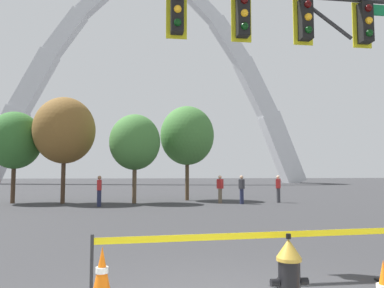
# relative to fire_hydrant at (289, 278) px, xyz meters

# --- Properties ---
(fire_hydrant) EXTENTS (0.46, 0.48, 0.99)m
(fire_hydrant) POSITION_rel_fire_hydrant_xyz_m (0.00, 0.00, 0.00)
(fire_hydrant) COLOR black
(fire_hydrant) RESTS_ON ground
(caution_tape_barrier) EXTENTS (5.42, 0.42, 1.01)m
(caution_tape_barrier) POSITION_rel_fire_hydrant_xyz_m (0.37, 0.31, 0.23)
(caution_tape_barrier) COLOR #232326
(caution_tape_barrier) RESTS_ON ground
(traffic_cone_curb_edge) EXTENTS (0.36, 0.36, 0.73)m
(traffic_cone_curb_edge) POSITION_rel_fire_hydrant_xyz_m (-2.28, 0.88, -0.11)
(traffic_cone_curb_edge) COLOR black
(traffic_cone_curb_edge) RESTS_ON ground
(traffic_signal_gantry) EXTENTS (7.82, 0.44, 6.00)m
(traffic_signal_gantry) POSITION_rel_fire_hydrant_xyz_m (2.15, 3.03, 3.94)
(traffic_signal_gantry) COLOR #232326
(traffic_signal_gantry) RESTS_ON ground
(monument_arch) EXTENTS (55.27, 3.27, 37.85)m
(monument_arch) POSITION_rel_fire_hydrant_xyz_m (-0.62, 59.07, 16.31)
(monument_arch) COLOR silver
(monument_arch) RESTS_ON ground
(tree_far_left) EXTENTS (3.03, 3.03, 5.30)m
(tree_far_left) POSITION_rel_fire_hydrant_xyz_m (-9.09, 18.19, 3.15)
(tree_far_left) COLOR #473323
(tree_far_left) RESTS_ON ground
(tree_left_mid) EXTENTS (3.49, 3.49, 6.11)m
(tree_left_mid) POSITION_rel_fire_hydrant_xyz_m (-6.21, 17.61, 3.71)
(tree_left_mid) COLOR #473323
(tree_left_mid) RESTS_ON ground
(tree_center_left) EXTENTS (2.94, 2.94, 5.14)m
(tree_center_left) POSITION_rel_fire_hydrant_xyz_m (-2.18, 17.26, 3.05)
(tree_center_left) COLOR brown
(tree_center_left) RESTS_ON ground
(tree_center_right) EXTENTS (3.45, 3.45, 6.04)m
(tree_center_right) POSITION_rel_fire_hydrant_xyz_m (1.11, 19.17, 3.67)
(tree_center_right) COLOR brown
(tree_center_right) RESTS_ON ground
(pedestrian_walking_left) EXTENTS (0.39, 0.37, 1.59)m
(pedestrian_walking_left) POSITION_rel_fire_hydrant_xyz_m (2.71, 16.60, 0.35)
(pedestrian_walking_left) COLOR brown
(pedestrian_walking_left) RESTS_ON ground
(pedestrian_standing_center) EXTENTS (0.36, 0.39, 1.59)m
(pedestrian_standing_center) POSITION_rel_fire_hydrant_xyz_m (6.20, 16.62, 0.35)
(pedestrian_standing_center) COLOR #38383D
(pedestrian_standing_center) RESTS_ON ground
(pedestrian_walking_right) EXTENTS (0.38, 0.38, 1.59)m
(pedestrian_walking_right) POSITION_rel_fire_hydrant_xyz_m (3.81, 15.95, 0.35)
(pedestrian_walking_right) COLOR #232847
(pedestrian_walking_right) RESTS_ON ground
(pedestrian_near_trees) EXTENTS (0.22, 0.34, 1.59)m
(pedestrian_near_trees) POSITION_rel_fire_hydrant_xyz_m (-3.94, 15.38, 0.35)
(pedestrian_near_trees) COLOR #232847
(pedestrian_near_trees) RESTS_ON ground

